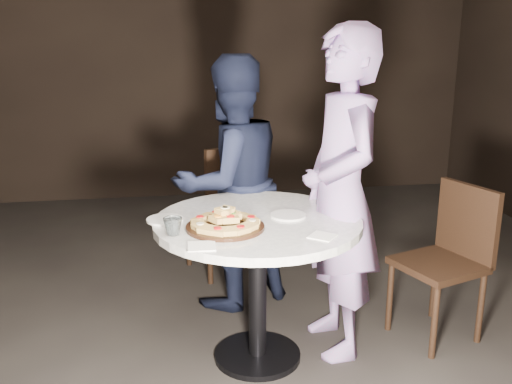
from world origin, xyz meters
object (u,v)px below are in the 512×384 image
diner_navy (230,184)px  table (258,246)px  serving_board (225,227)px  water_glass (173,226)px  chair_right (451,251)px  diner_teal (341,195)px  chair_far (228,200)px  focaccia_pile (225,220)px

diner_navy → table: bearing=69.3°
serving_board → diner_navy: bearing=81.5°
water_glass → chair_right: chair_right is taller
serving_board → chair_right: size_ratio=0.43×
diner_navy → diner_teal: diner_teal is taller
serving_board → chair_far: chair_far is taller
focaccia_pile → diner_navy: (0.13, 0.85, -0.04)m
table → focaccia_pile: 0.29m
chair_right → serving_board: bearing=-99.4°
serving_board → chair_far: size_ratio=0.39×
serving_board → chair_far: 1.33m
table → water_glass: size_ratio=14.11×
serving_board → water_glass: 0.26m
serving_board → diner_teal: diner_teal is taller
table → serving_board: (-0.18, -0.13, 0.16)m
serving_board → chair_far: bearing=82.9°
chair_right → diner_teal: diner_teal is taller
water_glass → diner_teal: diner_teal is taller
water_glass → diner_teal: (0.90, 0.25, 0.05)m
focaccia_pile → diner_teal: size_ratio=0.19×
water_glass → diner_navy: bearing=67.1°
diner_navy → diner_teal: 0.84m
table → diner_teal: bearing=8.8°
serving_board → diner_navy: diner_navy is taller
table → diner_navy: diner_navy is taller
chair_far → serving_board: bearing=62.9°
focaccia_pile → chair_far: bearing=82.9°
focaccia_pile → table: bearing=34.8°
table → serving_board: bearing=-145.0°
serving_board → diner_navy: size_ratio=0.24×
water_glass → chair_far: 1.44m
chair_far → chair_right: (1.17, -1.07, -0.05)m
serving_board → focaccia_pile: (0.00, 0.00, 0.03)m
focaccia_pile → chair_right: bearing=9.7°
chair_far → chair_right: 1.58m
water_glass → diner_teal: 0.93m
chair_far → diner_teal: size_ratio=0.55×
focaccia_pile → diner_teal: 0.67m
serving_board → focaccia_pile: bearing=52.8°
focaccia_pile → diner_navy: 0.86m
water_glass → diner_teal: size_ratio=0.05×
table → water_glass: water_glass is taller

